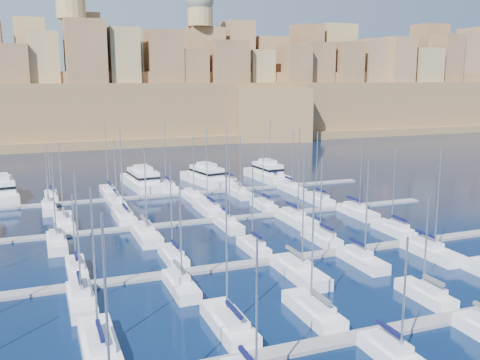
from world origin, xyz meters
name	(u,v)px	position (x,y,z in m)	size (l,w,h in m)	color
ground	(232,238)	(0.00, 0.00, 0.00)	(600.00, 600.00, 0.00)	black
pontoon_near	(359,336)	(0.00, -34.00, 0.20)	(84.00, 2.00, 0.40)	slate
pontoon_mid_near	(264,262)	(0.00, -12.00, 0.20)	(84.00, 2.00, 0.40)	slate
pontoon_mid_far	(211,220)	(0.00, 10.00, 0.20)	(84.00, 2.00, 0.40)	slate
pontoon_far	(178,194)	(0.00, 32.00, 0.20)	(84.00, 2.00, 0.40)	slate
sailboat_1	(99,345)	(-22.76, -28.14, 0.76)	(2.99, 9.96, 15.04)	white
sailboat_2	(229,324)	(-10.75, -28.33, 0.76)	(2.87, 9.57, 15.15)	white
sailboat_3	(314,311)	(-1.79, -28.58, 0.74)	(2.72, 9.06, 13.49)	white
sailboat_4	(426,294)	(11.62, -29.23, 0.71)	(2.32, 7.75, 11.63)	white
sailboat_9	(396,357)	(0.32, -39.05, 0.72)	(2.50, 8.32, 11.64)	white
sailboat_13	(76,269)	(-23.10, -7.30, 0.70)	(2.28, 7.59, 10.28)	white
sailboat_14	(173,256)	(-10.85, -7.08, 0.73)	(2.41, 8.04, 13.23)	white
sailboat_15	(254,247)	(0.52, -7.30, 0.72)	(2.28, 7.61, 12.21)	white
sailboat_16	(322,238)	(11.45, -6.97, 0.73)	(2.48, 8.27, 12.77)	white
sailboat_17	(394,229)	(24.23, -6.88, 0.74)	(2.54, 8.46, 13.65)	white
sailboat_19	(81,299)	(-23.37, -17.31, 0.75)	(2.65, 8.84, 14.81)	white
sailboat_20	(181,285)	(-12.50, -17.09, 0.73)	(2.52, 8.40, 12.98)	white
sailboat_21	(299,271)	(2.01, -18.13, 0.77)	(3.15, 10.50, 16.04)	white
sailboat_22	(362,259)	(11.54, -17.20, 0.74)	(2.58, 8.61, 14.14)	white
sailboat_23	(431,251)	(22.15, -17.75, 0.76)	(2.92, 9.74, 15.26)	white
sailboat_25	(64,222)	(-23.31, 15.86, 0.75)	(2.99, 9.96, 14.04)	white
sailboat_26	(124,216)	(-13.60, 15.81, 0.76)	(2.96, 9.86, 15.56)	white
sailboat_27	(208,209)	(1.39, 15.87, 0.76)	(3.00, 9.99, 15.23)	white
sailboat_28	(264,205)	(11.75, 14.84, 0.72)	(2.37, 7.88, 12.20)	white
sailboat_29	(317,199)	(23.28, 15.48, 0.74)	(2.76, 9.19, 14.07)	white
sailboat_31	(57,242)	(-24.88, 4.72, 0.74)	(2.63, 8.78, 13.84)	white
sailboat_32	(146,234)	(-12.19, 4.01, 0.76)	(3.07, 10.22, 14.38)	white
sailboat_33	(228,224)	(1.24, 4.97, 0.74)	(2.48, 8.28, 13.97)	white
sailboat_34	(296,219)	(12.80, 3.94, 0.77)	(3.11, 10.37, 16.11)	white
sailboat_35	(357,212)	(25.03, 4.39, 0.74)	(2.84, 9.45, 13.42)	white
sailboat_37	(51,196)	(-24.56, 36.87, 0.71)	(2.38, 7.94, 11.52)	white
sailboat_38	(109,191)	(-13.30, 37.50, 0.76)	(2.77, 9.23, 15.28)	white
sailboat_39	(167,187)	(-0.98, 37.97, 0.76)	(3.06, 10.19, 14.95)	white
sailboat_40	(228,182)	(12.96, 37.73, 0.75)	(2.91, 9.70, 13.80)	white
sailboat_41	(271,179)	(23.42, 37.62, 0.75)	(2.84, 9.48, 14.98)	white
sailboat_43	(49,208)	(-25.24, 27.07, 0.72)	(2.42, 8.07, 12.17)	white
sailboat_44	(116,203)	(-13.31, 26.66, 0.73)	(2.67, 8.90, 13.08)	white
sailboat_45	(193,197)	(1.65, 26.54, 0.74)	(2.74, 9.15, 12.97)	white
sailboat_46	(239,193)	(11.44, 26.64, 0.73)	(2.68, 8.95, 12.72)	white
sailboat_47	(291,188)	(23.31, 26.67, 0.73)	(2.67, 8.89, 13.20)	white
motor_yacht_a	(2,190)	(-33.68, 41.79, 1.73)	(7.14, 17.74, 5.25)	white
motor_yacht_b	(142,180)	(-5.33, 42.30, 1.73)	(6.83, 18.67, 5.25)	white
motor_yacht_c	(206,177)	(8.90, 41.30, 1.73)	(7.84, 16.86, 5.25)	white
motor_yacht_d	(267,173)	(23.85, 40.88, 1.73)	(5.62, 15.63, 5.25)	white
fortified_city	(101,100)	(-0.19, 155.26, 14.74)	(460.00, 108.95, 59.52)	brown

